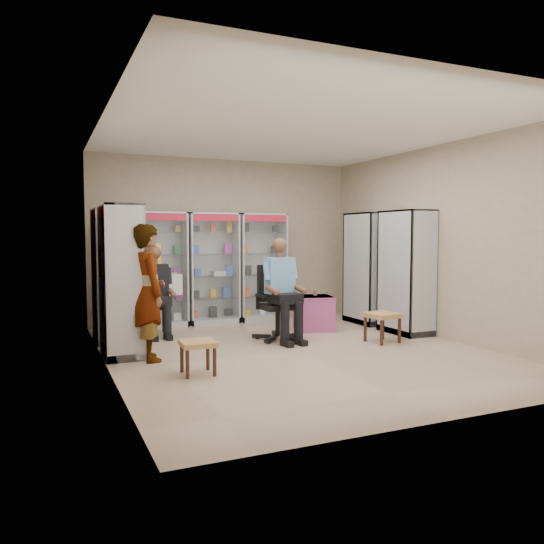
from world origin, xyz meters
name	(u,v)px	position (x,y,z in m)	size (l,w,h in m)	color
floor	(296,351)	(0.00, 0.00, 0.00)	(6.00, 6.00, 0.00)	tan
room_shell	(297,208)	(0.00, 0.00, 1.97)	(5.02, 6.02, 3.01)	tan
cabinet_back_left	(160,270)	(-1.30, 2.73, 1.00)	(0.90, 0.50, 2.00)	silver
cabinet_back_mid	(212,268)	(-0.35, 2.73, 1.00)	(0.90, 0.50, 2.00)	#A4A5AB
cabinet_back_right	(261,267)	(0.60, 2.73, 1.00)	(0.90, 0.50, 2.00)	silver
cabinet_right_far	(368,268)	(2.23, 1.60, 1.00)	(0.50, 0.90, 2.00)	#9EA0A5
cabinet_right_near	(406,272)	(2.23, 0.50, 1.00)	(0.50, 0.90, 2.00)	silver
cabinet_left_far	(111,275)	(-2.23, 1.80, 1.00)	(0.50, 0.90, 2.00)	silver
cabinet_left_near	(122,281)	(-2.23, 0.70, 1.00)	(0.50, 0.90, 2.00)	silver
wooden_chair	(154,306)	(-1.55, 2.00, 0.47)	(0.42, 0.42, 0.94)	black
seated_customer	(155,294)	(-1.55, 1.95, 0.67)	(0.44, 0.60, 1.34)	black
office_chair	(278,302)	(0.10, 0.84, 0.57)	(0.63, 0.63, 1.15)	black
seated_shopkeeper	(279,293)	(0.10, 0.79, 0.73)	(0.48, 0.67, 1.46)	#77C2EB
pink_trunk	(314,313)	(0.99, 1.35, 0.29)	(0.60, 0.58, 0.58)	#B64891
tea_glass	(315,292)	(1.04, 1.39, 0.63)	(0.07, 0.07, 0.11)	#5B2D07
woven_stool_a	(382,327)	(1.45, 0.04, 0.22)	(0.44, 0.44, 0.44)	#A98347
woven_stool_b	(198,358)	(-1.57, -0.64, 0.19)	(0.39, 0.39, 0.39)	#A07943
standing_man	(149,292)	(-1.95, 0.29, 0.87)	(0.64, 0.42, 1.74)	gray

